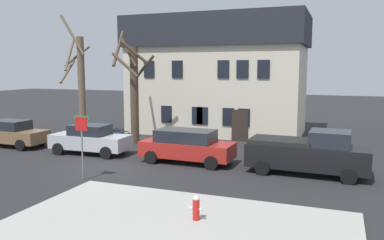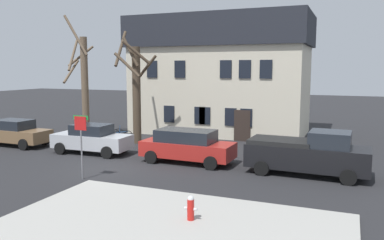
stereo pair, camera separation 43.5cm
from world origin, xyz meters
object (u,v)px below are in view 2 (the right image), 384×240
Objects in this scene: building_main at (220,74)px; car_red_wagon at (187,146)px; street_sign_pole at (81,135)px; tree_bare_mid at (136,88)px; bicycle_leaning at (122,135)px; pickup_truck_black at (308,153)px; tree_bare_near at (83,82)px; fire_hydrant at (191,207)px; car_brown_sedan at (14,133)px; car_silver_sedan at (92,139)px.

building_main reaches higher than car_red_wagon.
building_main is at bearing 83.95° from street_sign_pole.
tree_bare_mid is at bearing 104.02° from street_sign_pole.
tree_bare_mid is 3.53m from bicycle_leaning.
car_red_wagon is at bearing 178.78° from pickup_truck_black.
tree_bare_mid is 6.91m from car_red_wagon.
tree_bare_near is 1.16× the size of tree_bare_mid.
building_main is 18.56m from fire_hydrant.
building_main is 7.52× the size of bicycle_leaning.
street_sign_pole is at bearing -53.45° from tree_bare_near.
car_brown_sedan reaches higher than fire_hydrant.
car_brown_sedan is 1.69× the size of street_sign_pole.
tree_bare_near is 11.20m from car_red_wagon.
street_sign_pole is (-6.33, 2.84, 1.45)m from fire_hydrant.
tree_bare_near is 4.84× the size of bicycle_leaning.
tree_bare_mid is at bearing 144.08° from car_red_wagon.
tree_bare_mid is at bearing -19.21° from bicycle_leaning.
street_sign_pole reaches higher than fire_hydrant.
tree_bare_near is 1.77× the size of car_brown_sedan.
tree_bare_mid reaches higher than car_silver_sedan.
car_brown_sedan is 17.93m from pickup_truck_black.
pickup_truck_black is (6.04, -0.13, 0.11)m from car_red_wagon.
fire_hydrant is at bearing -66.40° from car_red_wagon.
car_red_wagon is 5.63m from street_sign_pole.
pickup_truck_black is at bearing -53.46° from building_main.
pickup_truck_black is (11.97, -0.15, 0.16)m from car_silver_sedan.
car_red_wagon reaches higher than car_brown_sedan.
tree_bare_mid is at bearing 78.29° from car_silver_sedan.
car_red_wagon is 6.11× the size of fire_hydrant.
building_main is 7.36m from tree_bare_mid.
tree_bare_near reaches higher than fire_hydrant.
bicycle_leaning is (-9.80, 11.65, -0.16)m from fire_hydrant.
building_main is 4.64× the size of street_sign_pole.
car_silver_sedan is at bearing -113.63° from building_main.
car_red_wagon reaches higher than bicycle_leaning.
building_main is at bearing 33.95° from tree_bare_near.
tree_bare_near is at bearing 130.89° from car_silver_sedan.
building_main is 14.95m from street_sign_pole.
building_main is at bearing 98.61° from car_red_wagon.
bicycle_leaning is (-12.59, 4.35, -0.64)m from pickup_truck_black.
car_silver_sedan is 2.63× the size of bicycle_leaning.
building_main is at bearing 60.21° from tree_bare_mid.
tree_bare_mid is 4.18× the size of bicycle_leaning.
tree_bare_near is at bearing 175.08° from bicycle_leaning.
bicycle_leaning is at bearing -130.61° from building_main.
street_sign_pole reaches higher than pickup_truck_black.
car_brown_sedan reaches higher than bicycle_leaning.
car_silver_sedan is (3.88, -4.49, -3.04)m from tree_bare_near.
car_red_wagon is at bearing -35.92° from tree_bare_mid.
car_red_wagon is at bearing -32.80° from bicycle_leaning.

